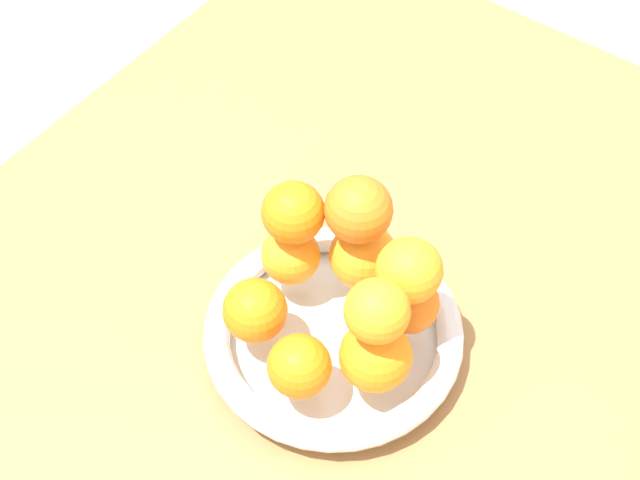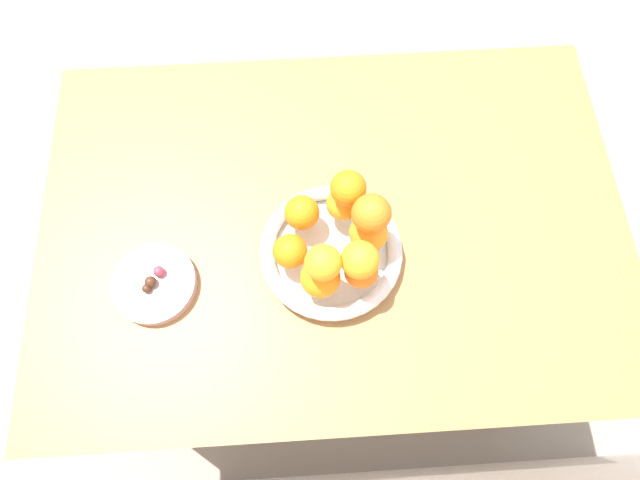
% 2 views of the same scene
% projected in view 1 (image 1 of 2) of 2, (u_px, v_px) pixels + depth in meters
% --- Properties ---
extents(dining_table, '(1.10, 0.76, 0.74)m').
position_uv_depth(dining_table, '(286.00, 350.00, 1.08)').
color(dining_table, '#9E7042').
rests_on(dining_table, ground_plane).
extents(fruit_bowl, '(0.25, 0.25, 0.04)m').
position_uv_depth(fruit_bowl, '(333.00, 335.00, 0.96)').
color(fruit_bowl, silver).
rests_on(fruit_bowl, dining_table).
extents(orange_0, '(0.06, 0.06, 0.06)m').
position_uv_depth(orange_0, '(293.00, 257.00, 0.96)').
color(orange_0, orange).
rests_on(orange_0, fruit_bowl).
extents(orange_1, '(0.06, 0.06, 0.06)m').
position_uv_depth(orange_1, '(255.00, 310.00, 0.92)').
color(orange_1, orange).
rests_on(orange_1, fruit_bowl).
extents(orange_2, '(0.06, 0.06, 0.06)m').
position_uv_depth(orange_2, '(299.00, 366.00, 0.88)').
color(orange_2, orange).
rests_on(orange_2, fruit_bowl).
extents(orange_3, '(0.07, 0.07, 0.07)m').
position_uv_depth(orange_3, '(376.00, 356.00, 0.88)').
color(orange_3, orange).
rests_on(orange_3, fruit_bowl).
extents(orange_4, '(0.06, 0.06, 0.06)m').
position_uv_depth(orange_4, '(409.00, 303.00, 0.92)').
color(orange_4, orange).
rests_on(orange_4, fruit_bowl).
extents(orange_5, '(0.07, 0.07, 0.07)m').
position_uv_depth(orange_5, '(363.00, 256.00, 0.95)').
color(orange_5, orange).
rests_on(orange_5, fruit_bowl).
extents(orange_6, '(0.06, 0.06, 0.06)m').
position_uv_depth(orange_6, '(377.00, 311.00, 0.84)').
color(orange_6, orange).
rests_on(orange_6, orange_3).
extents(orange_7, '(0.06, 0.06, 0.06)m').
position_uv_depth(orange_7, '(290.00, 210.00, 0.92)').
color(orange_7, orange).
rests_on(orange_7, orange_0).
extents(orange_8, '(0.06, 0.06, 0.06)m').
position_uv_depth(orange_8, '(409.00, 270.00, 0.87)').
color(orange_8, orange).
rests_on(orange_8, orange_4).
extents(orange_9, '(0.06, 0.06, 0.06)m').
position_uv_depth(orange_9, '(359.00, 210.00, 0.90)').
color(orange_9, orange).
rests_on(orange_9, orange_5).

